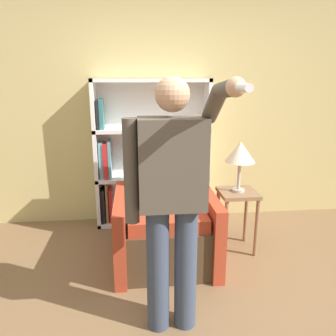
% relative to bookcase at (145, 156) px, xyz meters
% --- Properties ---
extents(ground_plane, '(14.00, 14.00, 0.00)m').
position_rel_bookcase_xyz_m(ground_plane, '(0.28, -1.87, -0.81)').
color(ground_plane, brown).
extents(wall_back, '(8.00, 0.06, 2.80)m').
position_rel_bookcase_xyz_m(wall_back, '(0.28, 0.16, 0.59)').
color(wall_back, tan).
rests_on(wall_back, ground_plane).
extents(bookcase, '(1.29, 0.28, 1.67)m').
position_rel_bookcase_xyz_m(bookcase, '(0.00, 0.00, 0.00)').
color(bookcase, white).
rests_on(bookcase, ground_plane).
extents(armchair, '(0.91, 0.92, 1.27)m').
position_rel_bookcase_xyz_m(armchair, '(0.14, -0.82, -0.43)').
color(armchair, '#4C3823').
rests_on(armchair, ground_plane).
extents(person_standing, '(0.56, 0.78, 1.68)m').
position_rel_bookcase_xyz_m(person_standing, '(0.10, -1.76, 0.15)').
color(person_standing, '#384256').
rests_on(person_standing, ground_plane).
extents(side_table, '(0.36, 0.36, 0.61)m').
position_rel_bookcase_xyz_m(side_table, '(0.86, -0.76, -0.34)').
color(side_table, '#846647').
rests_on(side_table, ground_plane).
extents(table_lamp, '(0.28, 0.28, 0.48)m').
position_rel_bookcase_xyz_m(table_lamp, '(0.86, -0.76, 0.18)').
color(table_lamp, '#B7B2A8').
rests_on(table_lamp, side_table).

